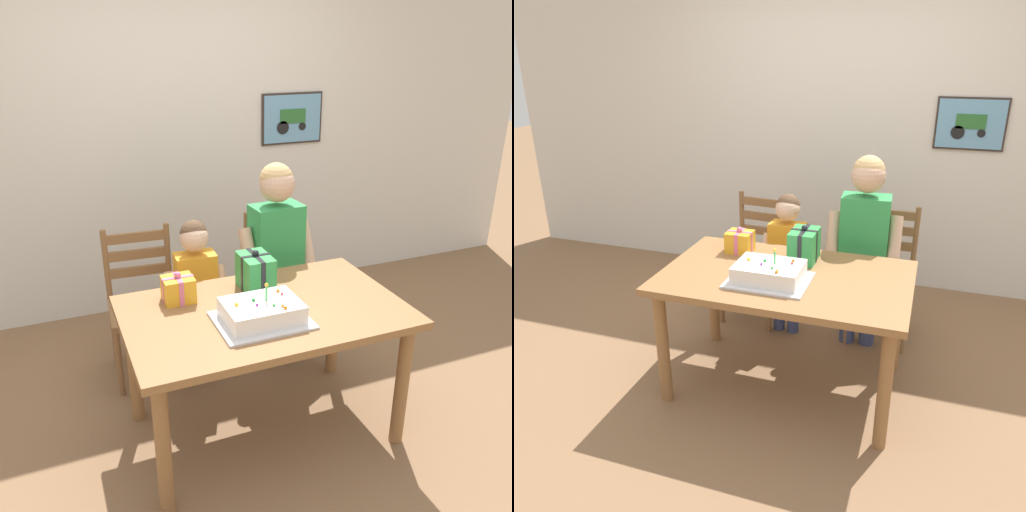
# 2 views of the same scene
# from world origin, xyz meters

# --- Properties ---
(ground_plane) EXTENTS (20.00, 20.00, 0.00)m
(ground_plane) POSITION_xyz_m (0.00, 0.00, 0.00)
(ground_plane) COLOR #846042
(back_wall) EXTENTS (6.40, 0.11, 2.60)m
(back_wall) POSITION_xyz_m (0.00, 1.74, 1.30)
(back_wall) COLOR silver
(back_wall) RESTS_ON ground
(dining_table) EXTENTS (1.39, 0.86, 0.74)m
(dining_table) POSITION_xyz_m (0.00, 0.00, 0.64)
(dining_table) COLOR olive
(dining_table) RESTS_ON ground
(birthday_cake) EXTENTS (0.44, 0.34, 0.19)m
(birthday_cake) POSITION_xyz_m (-0.06, -0.11, 0.79)
(birthday_cake) COLOR silver
(birthday_cake) RESTS_ON dining_table
(gift_box_red_large) EXTENTS (0.16, 0.14, 0.16)m
(gift_box_red_large) POSITION_xyz_m (-0.37, 0.24, 0.81)
(gift_box_red_large) COLOR gold
(gift_box_red_large) RESTS_ON dining_table
(gift_box_beside_cake) EXTENTS (0.16, 0.22, 0.23)m
(gift_box_beside_cake) POSITION_xyz_m (0.04, 0.22, 0.84)
(gift_box_beside_cake) COLOR #2D8E42
(gift_box_beside_cake) RESTS_ON dining_table
(chair_left) EXTENTS (0.45, 0.45, 0.92)m
(chair_left) POSITION_xyz_m (-0.46, 0.81, 0.47)
(chair_left) COLOR brown
(chair_left) RESTS_ON ground
(chair_right) EXTENTS (0.43, 0.43, 0.92)m
(chair_right) POSITION_xyz_m (0.46, 0.81, 0.47)
(chair_right) COLOR brown
(chair_right) RESTS_ON ground
(child_older) EXTENTS (0.49, 0.28, 1.31)m
(child_older) POSITION_xyz_m (0.34, 0.62, 0.80)
(child_older) COLOR #38426B
(child_older) RESTS_ON ground
(child_younger) EXTENTS (0.38, 0.22, 1.03)m
(child_younger) POSITION_xyz_m (-0.17, 0.62, 0.62)
(child_younger) COLOR #38426B
(child_younger) RESTS_ON ground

